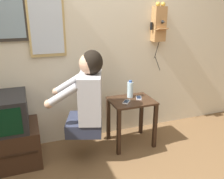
% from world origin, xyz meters
% --- Properties ---
extents(wall_back, '(6.80, 0.05, 2.55)m').
position_xyz_m(wall_back, '(0.00, 1.22, 1.27)').
color(wall_back, beige).
rests_on(wall_back, ground_plane).
extents(side_table, '(0.50, 0.40, 0.57)m').
position_xyz_m(side_table, '(0.43, 0.85, 0.43)').
color(side_table, '#382316').
rests_on(side_table, ground_plane).
extents(person, '(0.64, 0.57, 0.86)m').
position_xyz_m(person, '(-0.11, 0.73, 0.73)').
color(person, '#2D3347').
rests_on(person, ground_plane).
extents(tv_stand, '(0.75, 0.51, 0.41)m').
position_xyz_m(tv_stand, '(-0.99, 0.93, 0.20)').
color(tv_stand, '#382316').
rests_on(tv_stand, ground_plane).
extents(wall_phone_antique, '(0.19, 0.18, 0.84)m').
position_xyz_m(wall_phone_antique, '(0.90, 1.14, 1.40)').
color(wall_phone_antique, '#AD7A47').
extents(framed_picture, '(0.41, 0.03, 0.46)m').
position_xyz_m(framed_picture, '(-0.81, 1.18, 1.48)').
color(framed_picture, '#2D2823').
extents(wall_mirror, '(0.38, 0.03, 0.65)m').
position_xyz_m(wall_mirror, '(-0.42, 1.18, 1.40)').
color(wall_mirror, tan).
extents(cell_phone_held, '(0.12, 0.13, 0.01)m').
position_xyz_m(cell_phone_held, '(0.35, 0.80, 0.57)').
color(cell_phone_held, silver).
rests_on(cell_phone_held, side_table).
extents(cell_phone_spare, '(0.10, 0.14, 0.01)m').
position_xyz_m(cell_phone_spare, '(0.53, 0.87, 0.57)').
color(cell_phone_spare, silver).
rests_on(cell_phone_spare, side_table).
extents(water_bottle, '(0.07, 0.07, 0.21)m').
position_xyz_m(water_bottle, '(0.45, 0.94, 0.66)').
color(water_bottle, silver).
rests_on(water_bottle, side_table).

